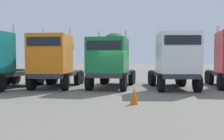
% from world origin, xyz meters
% --- Properties ---
extents(ground, '(200.00, 200.00, 0.00)m').
position_xyz_m(ground, '(0.00, 0.00, 0.00)').
color(ground, slate).
extents(semi_truck_orange, '(3.14, 5.98, 4.18)m').
position_xyz_m(semi_truck_orange, '(-4.33, 1.42, 1.88)').
color(semi_truck_orange, '#333338').
rests_on(semi_truck_orange, ground).
extents(semi_truck_green, '(3.77, 6.64, 3.94)m').
position_xyz_m(semi_truck_green, '(-0.48, 1.33, 1.76)').
color(semi_truck_green, '#333338').
rests_on(semi_truck_green, ground).
extents(semi_truck_white, '(2.76, 5.95, 4.21)m').
position_xyz_m(semi_truck_white, '(3.71, 0.53, 1.87)').
color(semi_truck_white, '#333338').
rests_on(semi_truck_white, ground).
extents(traffic_cone_near, '(0.36, 0.36, 0.74)m').
position_xyz_m(traffic_cone_near, '(0.53, -4.61, 0.37)').
color(traffic_cone_near, '#F2590C').
rests_on(traffic_cone_near, ground).
extents(oak_far_left, '(3.58, 3.58, 5.64)m').
position_xyz_m(oak_far_left, '(-7.43, 20.80, 3.83)').
color(oak_far_left, '#4C3823').
rests_on(oak_far_left, ground).
extents(oak_far_centre, '(4.12, 4.12, 5.95)m').
position_xyz_m(oak_far_centre, '(0.30, 22.09, 3.88)').
color(oak_far_centre, '#4C3823').
rests_on(oak_far_centre, ground).
extents(oak_far_right, '(3.06, 3.06, 5.04)m').
position_xyz_m(oak_far_right, '(8.84, 20.63, 3.48)').
color(oak_far_right, '#4C3823').
rests_on(oak_far_right, ground).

